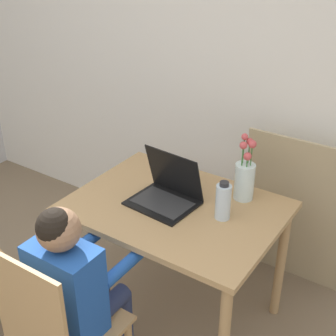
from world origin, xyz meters
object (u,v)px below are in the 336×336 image
(chair_occupied, at_px, (59,332))
(laptop, at_px, (167,191))
(person_seated, at_px, (75,282))
(flower_vase, at_px, (245,177))
(water_bottle, at_px, (223,201))

(chair_occupied, bearing_deg, laptop, -93.89)
(laptop, bearing_deg, chair_occupied, -89.04)
(person_seated, xyz_separation_m, laptop, (0.05, 0.62, 0.15))
(laptop, relative_size, flower_vase, 0.97)
(flower_vase, height_order, water_bottle, flower_vase)
(person_seated, relative_size, laptop, 3.06)
(person_seated, height_order, water_bottle, person_seated)
(chair_occupied, height_order, flower_vase, flower_vase)
(chair_occupied, relative_size, laptop, 2.67)
(person_seated, relative_size, water_bottle, 5.34)
(laptop, distance_m, flower_vase, 0.39)
(chair_occupied, height_order, laptop, laptop)
(chair_occupied, xyz_separation_m, laptop, (0.05, 0.74, 0.33))
(chair_occupied, height_order, person_seated, person_seated)
(chair_occupied, distance_m, flower_vase, 1.11)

